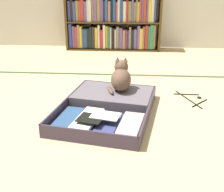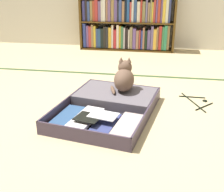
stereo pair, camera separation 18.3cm
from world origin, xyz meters
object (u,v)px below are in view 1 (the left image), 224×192
(bookshelf, at_px, (112,23))
(clothes_hanger, at_px, (192,99))
(open_suitcase, at_px, (109,105))
(black_cat, at_px, (121,78))

(bookshelf, relative_size, clothes_hanger, 3.51)
(open_suitcase, height_order, black_cat, black_cat)
(open_suitcase, xyz_separation_m, clothes_hanger, (0.72, 0.28, -0.04))
(black_cat, height_order, clothes_hanger, black_cat)
(bookshelf, height_order, black_cat, bookshelf)
(bookshelf, xyz_separation_m, black_cat, (0.21, -1.94, -0.17))
(clothes_hanger, bearing_deg, bookshelf, 114.22)
(bookshelf, xyz_separation_m, open_suitcase, (0.12, -2.15, -0.34))
(black_cat, bearing_deg, bookshelf, 96.14)
(open_suitcase, height_order, clothes_hanger, open_suitcase)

